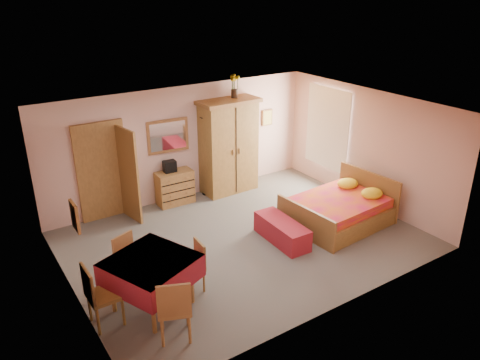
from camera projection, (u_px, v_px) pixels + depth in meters
floor at (244, 240)px, 9.17m from camera, size 6.50×6.50×0.00m
ceiling at (245, 110)px, 8.16m from camera, size 6.50×6.50×0.00m
wall_back at (183, 143)px, 10.58m from camera, size 6.50×0.10×2.60m
wall_front at (341, 235)px, 6.75m from camera, size 6.50×0.10×2.60m
wall_left at (65, 225)px, 7.01m from camera, size 0.10×5.00×2.60m
wall_right at (366, 147)px, 10.32m from camera, size 0.10×5.00×2.60m
doorway at (102, 172)px, 9.70m from camera, size 1.06×0.12×2.15m
window at (328, 128)px, 11.16m from camera, size 0.08×1.40×1.95m
picture_left at (75, 217)px, 6.41m from camera, size 0.04×0.32×0.42m
picture_back at (267, 118)px, 11.66m from camera, size 0.30×0.04×0.40m
chest_of_drawers at (175, 188)px, 10.56m from camera, size 0.83×0.43×0.77m
wall_mirror at (168, 136)px, 10.26m from camera, size 0.95×0.13×0.75m
stereo at (170, 166)px, 10.36m from camera, size 0.29×0.22×0.25m
floor_lamp at (206, 157)px, 10.81m from camera, size 0.29×0.29×1.89m
wardrobe at (229, 146)px, 10.95m from camera, size 1.44×0.77×2.23m
sunflower_vase at (234, 86)px, 10.55m from camera, size 0.22×0.22×0.54m
bed at (338, 203)px, 9.63m from camera, size 2.11×1.71×0.93m
bench at (282, 231)px, 9.07m from camera, size 0.52×1.30×0.43m
dining_table at (152, 283)px, 7.13m from camera, size 1.52×1.52×0.86m
chair_south at (174, 307)px, 6.50m from camera, size 0.60×0.60×1.01m
chair_north at (132, 263)px, 7.61m from camera, size 0.54×0.54×0.91m
chair_west at (104, 294)px, 6.75m from camera, size 0.47×0.47×1.01m
chair_east at (190, 267)px, 7.53m from camera, size 0.41×0.41×0.85m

